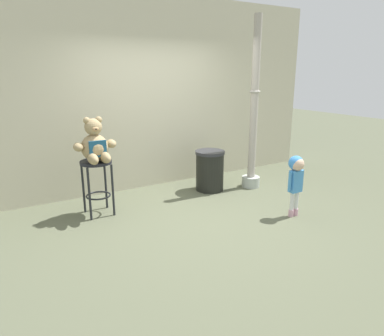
% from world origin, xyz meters
% --- Properties ---
extents(ground_plane, '(24.00, 24.00, 0.00)m').
position_xyz_m(ground_plane, '(0.00, 0.00, 0.00)').
color(ground_plane, '#585C45').
extents(building_wall, '(6.73, 0.30, 3.16)m').
position_xyz_m(building_wall, '(0.00, 1.78, 1.58)').
color(building_wall, beige).
rests_on(building_wall, ground_plane).
extents(bar_stool_with_teddy, '(0.43, 0.43, 0.78)m').
position_xyz_m(bar_stool_with_teddy, '(-1.19, 0.83, 0.56)').
color(bar_stool_with_teddy, black).
rests_on(bar_stool_with_teddy, ground_plane).
extents(teddy_bear, '(0.57, 0.51, 0.60)m').
position_xyz_m(teddy_bear, '(-1.19, 0.80, 1.00)').
color(teddy_bear, tan).
rests_on(teddy_bear, bar_stool_with_teddy).
extents(child_walking, '(0.27, 0.22, 0.86)m').
position_xyz_m(child_walking, '(1.12, -0.63, 0.62)').
color(child_walking, '#CD99AC').
rests_on(child_walking, ground_plane).
extents(trash_bin, '(0.49, 0.49, 0.68)m').
position_xyz_m(trash_bin, '(0.73, 0.90, 0.34)').
color(trash_bin, black).
rests_on(trash_bin, ground_plane).
extents(lamppost, '(0.31, 0.31, 2.82)m').
position_xyz_m(lamppost, '(1.45, 0.67, 1.12)').
color(lamppost, '#A7B0A5').
rests_on(lamppost, ground_plane).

